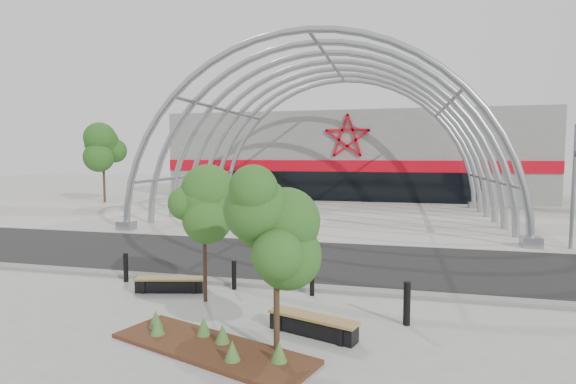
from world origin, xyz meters
name	(u,v)px	position (x,y,z in m)	size (l,w,h in m)	color
ground	(258,283)	(0.00, 0.00, 0.00)	(140.00, 140.00, 0.00)	gray
road	(285,259)	(0.00, 3.50, 0.01)	(140.00, 7.00, 0.02)	black
forecourt	(329,217)	(0.00, 15.50, 0.02)	(60.00, 17.00, 0.04)	#A29C93
kerb	(256,284)	(0.00, -0.25, 0.06)	(60.00, 0.50, 0.12)	slate
arena_building	(355,156)	(0.00, 33.45, 3.99)	(34.00, 15.24, 8.00)	slate
vault_canopy	(329,217)	(0.00, 15.50, 0.02)	(20.80, 15.80, 20.36)	gray
planting_bed	(209,344)	(0.44, -4.86, 0.12)	(4.83, 2.83, 0.49)	#3B1C13
signal_pole	(574,185)	(11.58, 8.10, 2.81)	(0.21, 0.76, 5.38)	slate
street_tree_0	(204,213)	(-0.92, -2.01, 2.49)	(1.52, 1.52, 3.47)	black
street_tree_1	(276,226)	(1.87, -4.72, 2.65)	(1.56, 1.56, 3.69)	black
bench_0	(170,285)	(-2.31, -1.44, 0.21)	(2.10, 0.91, 0.43)	black
bench_1	(313,326)	(2.42, -3.63, 0.22)	(2.19, 1.13, 0.45)	black
bollard_0	(126,267)	(-4.21, -0.82, 0.47)	(0.15, 0.15, 0.94)	black
bollard_1	(234,275)	(-0.54, -0.76, 0.44)	(0.14, 0.14, 0.89)	black
bollard_2	(312,281)	(1.88, -0.80, 0.43)	(0.14, 0.14, 0.85)	black
bollard_3	(286,268)	(0.79, 0.47, 0.43)	(0.14, 0.14, 0.85)	black
bollard_4	(407,303)	(4.51, -2.50, 0.53)	(0.17, 0.17, 1.06)	black
bg_tree_0	(103,148)	(-20.00, 20.00, 4.64)	(3.00, 3.00, 6.45)	black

